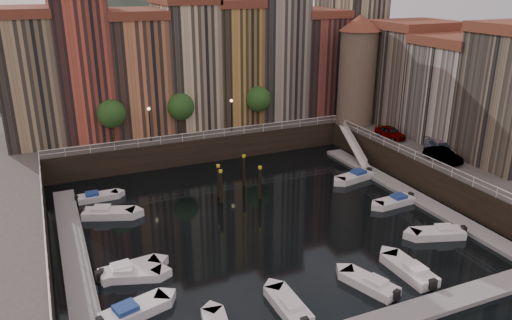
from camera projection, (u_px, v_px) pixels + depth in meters
name	position (u px, v px, depth m)	size (l,w,h in m)	color
ground	(258.00, 218.00, 46.14)	(200.00, 200.00, 0.00)	black
quay_far	(182.00, 129.00, 68.03)	(80.00, 20.00, 3.00)	black
quay_right	(500.00, 167.00, 54.41)	(20.00, 36.00, 3.00)	black
dock_left	(75.00, 258.00, 39.15)	(2.00, 28.00, 0.35)	gray
dock_right	(406.00, 192.00, 51.30)	(2.00, 28.00, 0.35)	gray
mountains	(105.00, 28.00, 138.82)	(145.00, 100.00, 18.00)	#2D382D
far_terrace	(208.00, 61.00, 63.87)	(48.70, 10.30, 17.50)	#947F5E
right_terrace	(460.00, 85.00, 56.08)	(9.30, 24.30, 14.00)	#746757
corner_tower	(357.00, 69.00, 62.64)	(5.20, 5.20, 13.80)	#6B5B4C
promenade_trees	(186.00, 106.00, 59.06)	(21.20, 3.20, 5.20)	black
street_lamps	(192.00, 114.00, 58.56)	(10.36, 0.36, 4.18)	black
railings	(238.00, 163.00, 49.05)	(36.08, 34.04, 0.52)	white
gangway	(354.00, 144.00, 60.51)	(2.78, 8.32, 3.73)	white
mooring_pilings	(236.00, 181.00, 50.28)	(4.26, 4.12, 3.78)	black
boat_left_0	(133.00, 311.00, 32.62)	(4.91, 2.92, 1.10)	silver
boat_left_1	(131.00, 274.00, 36.71)	(4.59, 2.86, 1.03)	silver
boat_left_2	(128.00, 270.00, 37.23)	(4.78, 2.18, 1.08)	silver
boat_left_3	(108.00, 213.00, 46.21)	(5.05, 3.34, 1.14)	silver
boat_left_4	(97.00, 197.00, 49.81)	(4.13, 1.53, 0.95)	silver
boat_right_0	(439.00, 233.00, 42.62)	(4.81, 2.97, 1.08)	silver
boat_right_2	(395.00, 201.00, 48.76)	(4.45, 1.88, 1.01)	silver
boat_right_3	(355.00, 177.00, 54.74)	(4.83, 2.56, 1.08)	silver
boat_near_1	(289.00, 306.00, 33.17)	(1.69, 4.58, 1.05)	silver
boat_near_2	(370.00, 284.00, 35.56)	(2.97, 4.64, 1.04)	silver
boat_near_3	(410.00, 270.00, 37.15)	(1.89, 5.00, 1.15)	silver
car_a	(390.00, 133.00, 58.77)	(1.65, 4.10, 1.40)	gray
car_b	(443.00, 156.00, 51.21)	(1.45, 4.14, 1.37)	gray
car_c	(440.00, 149.00, 53.41)	(1.89, 4.64, 1.35)	gray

